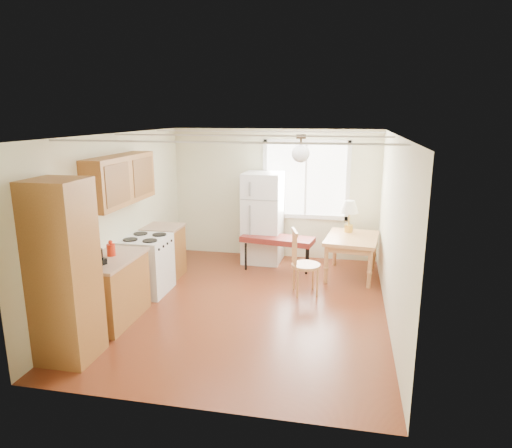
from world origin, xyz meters
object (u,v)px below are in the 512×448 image
(refrigerator, at_px, (263,218))
(dining_table, at_px, (352,242))
(bench, at_px, (277,240))
(chair, at_px, (300,258))

(refrigerator, distance_m, dining_table, 1.76)
(bench, relative_size, chair, 1.33)
(refrigerator, height_order, dining_table, refrigerator)
(bench, relative_size, dining_table, 1.12)
(dining_table, relative_size, chair, 1.19)
(chair, bearing_deg, bench, 98.42)
(dining_table, bearing_deg, bench, -178.57)
(refrigerator, xyz_separation_m, bench, (0.34, -0.40, -0.32))
(refrigerator, xyz_separation_m, chair, (0.87, -1.52, -0.26))
(refrigerator, distance_m, bench, 0.61)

